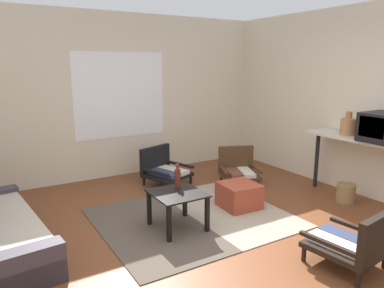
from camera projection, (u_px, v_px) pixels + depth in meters
name	position (u px, v px, depth m)	size (l,w,h in m)	color
ground_plane	(226.00, 246.00, 3.81)	(7.80, 7.80, 0.00)	brown
far_wall_with_window	(119.00, 96.00, 6.08)	(5.60, 0.13, 2.70)	beige
side_wall_right	(368.00, 102.00, 5.12)	(0.12, 6.60, 2.70)	beige
area_rug	(193.00, 218.00, 4.51)	(2.26, 1.96, 0.01)	#4C4238
coffee_table	(177.00, 200.00, 4.15)	(0.57, 0.58, 0.44)	black
armchair_by_window	(163.00, 168.00, 5.79)	(0.78, 0.77, 0.58)	black
armchair_striped_foreground	(354.00, 243.00, 3.34)	(0.64, 0.69, 0.59)	black
armchair_corner	(238.00, 168.00, 5.80)	(0.73, 0.71, 0.57)	#472D19
ottoman_orange	(239.00, 196.00, 4.81)	(0.47, 0.47, 0.33)	#993D28
console_shelf	(373.00, 146.00, 4.78)	(0.47, 1.89, 0.90)	beige
crt_television	(384.00, 127.00, 4.62)	(0.55, 0.43, 0.37)	black
clay_vase	(348.00, 126.00, 5.07)	(0.20, 0.20, 0.33)	#A87047
glass_bottle	(178.00, 177.00, 4.30)	(0.07, 0.07, 0.28)	#5B2319
wicker_basket	(346.00, 193.00, 5.00)	(0.25, 0.25, 0.26)	olive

